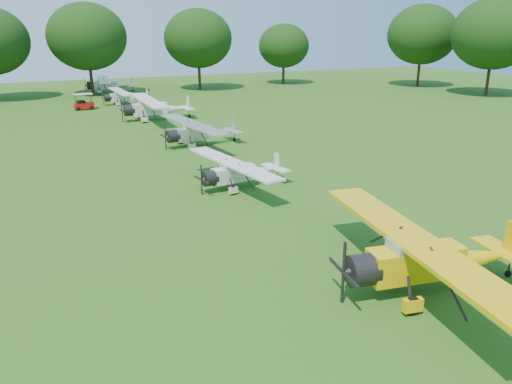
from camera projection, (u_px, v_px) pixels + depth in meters
ground at (297, 222)px, 25.47m from camera, size 160.00×160.00×0.00m
tree_belt at (363, 58)px, 24.52m from camera, size 137.36×130.27×14.52m
aircraft_2 at (429, 256)px, 18.52m from camera, size 7.67×12.14×2.38m
aircraft_3 at (240, 170)px, 30.73m from camera, size 5.89×9.34×1.83m
aircraft_4 at (200, 131)px, 41.58m from camera, size 6.69×10.64×2.09m
aircraft_5 at (155, 107)px, 53.10m from camera, size 7.62×12.10×2.39m
aircraft_6 at (125, 96)px, 63.85m from camera, size 6.03×9.58×1.89m
aircraft_7 at (108, 84)px, 75.27m from camera, size 7.29×11.59×2.28m
golf_cart at (83, 104)px, 59.88m from camera, size 2.31×1.52×1.89m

